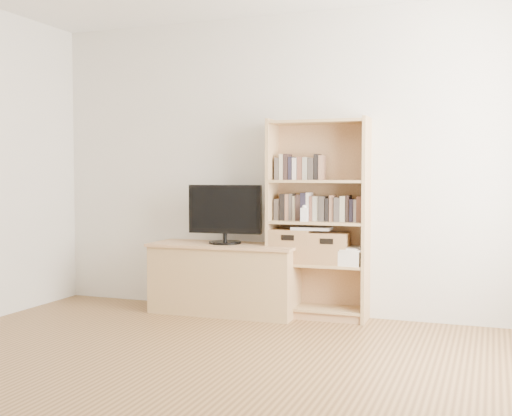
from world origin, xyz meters
The scene contains 12 objects.
floor centered at (0.00, 0.00, 0.00)m, with size 4.50×5.00×0.01m, color brown.
back_wall centered at (0.00, 2.50, 1.30)m, with size 4.50×0.02×2.60m, color silver.
tv_stand centered at (-0.52, 2.26, 0.29)m, with size 1.27×0.48×0.58m, color tan.
bookshelf centered at (0.29, 2.35, 0.84)m, with size 0.84×0.30×1.68m, color tan.
television centered at (-0.52, 2.26, 0.87)m, with size 0.65×0.05×0.51m, color black.
books_row_mid centered at (0.29, 2.37, 0.93)m, with size 0.84×0.16×0.23m, color #403934.
books_row_upper centered at (0.11, 2.37, 1.27)m, with size 0.40×0.15×0.21m, color #403934.
baby_monitor centered at (0.20, 2.26, 0.88)m, with size 0.06×0.04×0.11m, color white.
basket_left centered at (0.07, 2.34, 0.61)m, with size 0.34×0.28×0.28m, color #9A6845.
basket_right centered at (0.39, 2.35, 0.60)m, with size 0.32×0.26×0.26m, color #9A6845.
laptop centered at (0.24, 2.34, 0.76)m, with size 0.32×0.22×0.03m, color silver.
magazine_stack centered at (0.58, 2.35, 0.53)m, with size 0.18×0.27×0.12m, color silver.
Camera 1 is at (1.67, -2.85, 1.21)m, focal length 45.00 mm.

